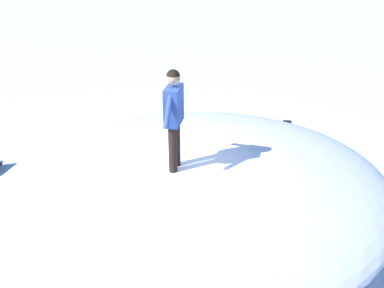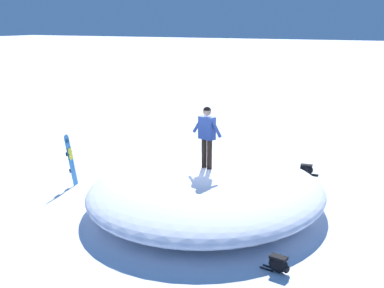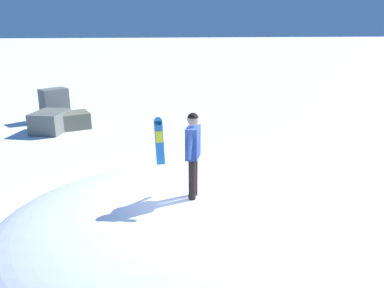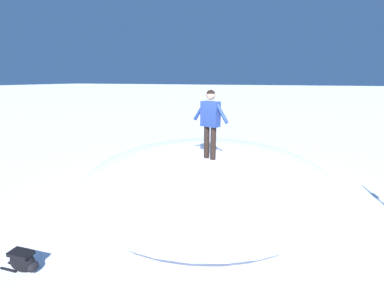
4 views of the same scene
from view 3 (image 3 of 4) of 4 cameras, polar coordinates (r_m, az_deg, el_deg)
The scene contains 5 objects.
ground at distance 8.27m, azimuth 0.28°, elevation -13.66°, with size 240.00×240.00×0.00m, color white.
snow_mound at distance 7.76m, azimuth -1.93°, elevation -11.68°, with size 7.09×6.26×0.99m, color white.
snowboarder_standing at distance 7.32m, azimuth 0.15°, elevation -0.58°, with size 1.00×0.40×1.70m.
snowboard_primary_upright at distance 11.77m, azimuth -4.85°, elevation 0.28°, with size 0.31×0.32×1.58m.
rock_outcrop at distance 17.53m, azimuth -19.25°, elevation 4.02°, with size 3.57×2.50×1.46m.
Camera 3 is at (7.02, -0.98, 4.26)m, focal length 36.07 mm.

